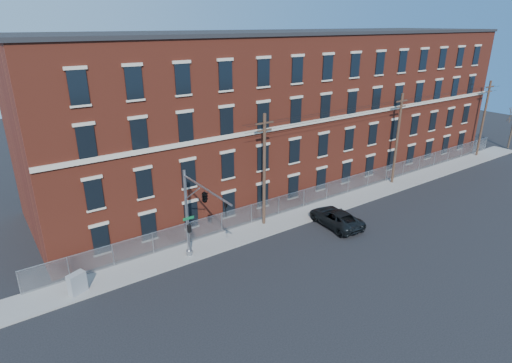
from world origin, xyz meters
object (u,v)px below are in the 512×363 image
Objects in this scene: utility_pole_near at (264,169)px; pickup_truck at (336,218)px; traffic_signal_mast at (200,203)px; utility_cabinet at (77,283)px.

utility_pole_near reaches higher than pickup_truck.
traffic_signal_mast reaches higher than utility_cabinet.
utility_pole_near is (8.00, 3.42, -0.05)m from traffic_signal_mast.
utility_cabinet is at bearing 164.97° from traffic_signal_mast.
traffic_signal_mast is 13.92m from pickup_truck.
traffic_signal_mast is at bearing 2.40° from pickup_truck.
utility_cabinet is (-21.42, 2.68, 0.08)m from pickup_truck.
utility_pole_near is at bearing 23.14° from traffic_signal_mast.
utility_pole_near is at bearing -17.06° from utility_cabinet.
utility_cabinet is (-16.30, -1.19, -4.49)m from utility_pole_near.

